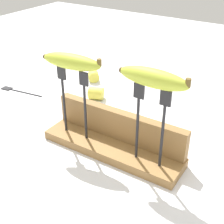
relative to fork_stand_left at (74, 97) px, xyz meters
name	(u,v)px	position (x,y,z in m)	size (l,w,h in m)	color
ground_plane	(112,152)	(0.11, 0.01, -0.14)	(3.00, 3.00, 0.00)	silver
wooden_board	(112,148)	(0.11, 0.01, -0.13)	(0.39, 0.10, 0.02)	olive
board_backstop	(120,125)	(0.11, 0.05, -0.07)	(0.38, 0.03, 0.08)	olive
fork_stand_left	(74,97)	(0.00, 0.00, 0.00)	(0.10, 0.01, 0.20)	black
fork_stand_right	(150,120)	(0.22, 0.00, 0.00)	(0.09, 0.01, 0.20)	black
banana_raised_left	(71,61)	(0.00, 0.00, 0.10)	(0.17, 0.06, 0.04)	#B2C138
banana_raised_right	(153,78)	(0.22, 0.00, 0.11)	(0.17, 0.05, 0.04)	#B2C138
fork_fallen_near	(16,90)	(-0.39, 0.13, -0.14)	(0.18, 0.04, 0.01)	black
banana_chunk_near	(94,76)	(-0.20, 0.36, -0.12)	(0.06, 0.06, 0.04)	#DBD147
banana_chunk_far	(96,93)	(-0.10, 0.24, -0.12)	(0.06, 0.06, 0.04)	#DBD147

